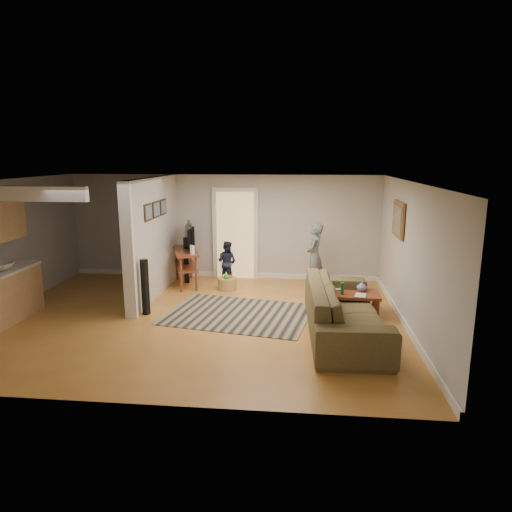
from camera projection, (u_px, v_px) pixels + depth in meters
The scene contains 11 objects.
ground at pixel (197, 318), 8.41m from camera, with size 7.50×7.50×0.00m, color #986026.
room_shell at pixel (145, 236), 8.62m from camera, with size 7.54×6.02×2.52m.
area_rug at pixel (239, 314), 8.62m from camera, with size 2.63×1.92×0.01m, color black.
sofa at pixel (343, 333), 7.69m from camera, with size 2.97×1.16×0.87m, color #3F331F.
coffee_table at pixel (350, 297), 8.54m from camera, with size 1.14×0.69×0.66m.
tv_console at pixel (186, 253), 10.46m from camera, with size 0.90×1.40×1.13m.
speaker_left at pixel (145, 287), 8.51m from camera, with size 0.11×0.11×1.07m, color black.
speaker_right at pixel (187, 260), 10.66m from camera, with size 0.11×0.11×1.09m, color black.
toy_basket at pixel (227, 283), 10.17m from camera, with size 0.42×0.42×0.37m.
child at pixel (314, 287), 10.43m from camera, with size 0.53×0.35×1.46m, color slate.
toddler at pixel (227, 283), 10.77m from camera, with size 0.49×0.38×1.00m, color #1C213B.
Camera 1 is at (1.88, -7.82, 2.92)m, focal length 32.00 mm.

